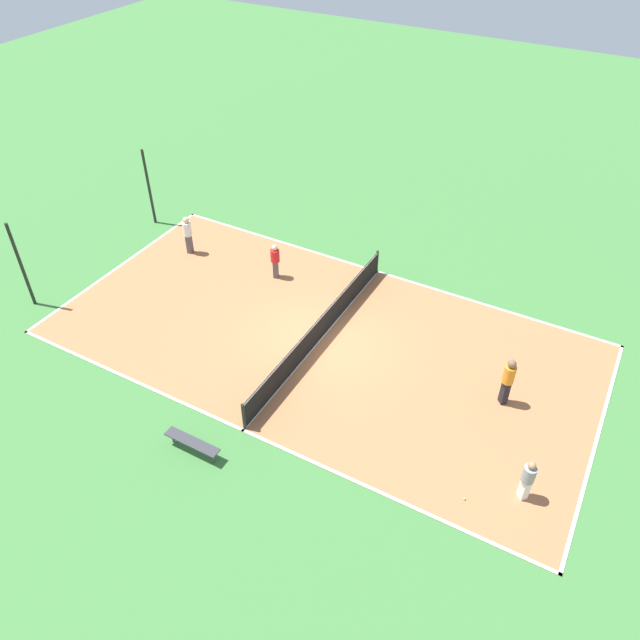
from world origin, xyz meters
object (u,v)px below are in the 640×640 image
object	(u,v)px
tennis_ball_left_sideline	(362,272)
fence_post_back_left	(21,265)
fence_post_back_right	(149,187)
tennis_net	(320,328)
tennis_ball_far_baseline	(531,465)
bench	(192,443)
player_baseline_gray	(528,478)
tennis_ball_right_alley	(464,499)
player_coach_red	(275,259)
player_near_white	(188,233)
player_center_orange	(508,379)

from	to	relation	value
tennis_ball_left_sideline	fence_post_back_left	distance (m)	12.84
tennis_ball_left_sideline	fence_post_back_right	distance (m)	10.21
tennis_net	tennis_ball_far_baseline	distance (m)	8.21
bench	tennis_ball_far_baseline	world-z (taller)	bench
fence_post_back_right	tennis_ball_far_baseline	bearing A→B (deg)	-106.14
player_baseline_gray	tennis_ball_far_baseline	world-z (taller)	player_baseline_gray
tennis_net	tennis_ball_right_alley	size ratio (longest dim) A/B	139.88
tennis_ball_left_sideline	tennis_ball_far_baseline	xyz separation A→B (m)	(-6.28, -8.48, 0.00)
player_coach_red	tennis_ball_far_baseline	distance (m)	12.23
tennis_net	tennis_ball_left_sideline	distance (m)	4.45
player_near_white	player_baseline_gray	distance (m)	16.43
player_center_orange	fence_post_back_left	distance (m)	17.45
tennis_net	player_center_orange	xyz separation A→B (m)	(0.16, -6.53, 0.51)
tennis_net	tennis_ball_far_baseline	size ratio (longest dim) A/B	139.88
player_near_white	fence_post_back_right	world-z (taller)	fence_post_back_right
player_near_white	player_baseline_gray	xyz separation A→B (m)	(-5.28, -15.56, -0.15)
fence_post_back_right	fence_post_back_left	bearing A→B (deg)	180.00
player_near_white	fence_post_back_right	distance (m)	3.31
tennis_net	player_center_orange	world-z (taller)	player_center_orange
tennis_ball_far_baseline	tennis_net	bearing A→B (deg)	76.66
player_baseline_gray	fence_post_back_left	world-z (taller)	fence_post_back_left
player_coach_red	tennis_net	bearing A→B (deg)	-151.85
player_baseline_gray	fence_post_back_left	size ratio (longest dim) A/B	0.42
bench	tennis_ball_far_baseline	xyz separation A→B (m)	(4.27, -8.79, -0.33)
tennis_net	player_near_white	distance (m)	7.88
tennis_net	bench	distance (m)	6.22
bench	player_center_orange	distance (m)	9.72
tennis_net	player_baseline_gray	distance (m)	8.58
player_center_orange	player_near_white	world-z (taller)	player_center_orange
player_baseline_gray	bench	bearing A→B (deg)	62.49
tennis_ball_right_alley	fence_post_back_right	xyz separation A→B (m)	(7.37, 17.20, 1.70)
fence_post_back_left	tennis_ball_right_alley	bearing A→B (deg)	-91.48
player_center_orange	tennis_ball_far_baseline	xyz separation A→B (m)	(-2.06, -1.45, -1.00)
player_center_orange	fence_post_back_right	world-z (taller)	fence_post_back_right
tennis_net	tennis_ball_right_alley	world-z (taller)	tennis_net
bench	fence_post_back_right	distance (m)	13.74
player_center_orange	fence_post_back_right	xyz separation A→B (m)	(3.30, 17.05, 0.70)
bench	tennis_ball_left_sideline	xyz separation A→B (m)	(10.55, -0.31, -0.33)
player_baseline_gray	player_center_orange	bearing A→B (deg)	-22.12
tennis_net	tennis_ball_left_sideline	bearing A→B (deg)	6.52
player_baseline_gray	player_coach_red	size ratio (longest dim) A/B	0.99
tennis_net	tennis_ball_left_sideline	world-z (taller)	tennis_net
tennis_net	fence_post_back_right	distance (m)	11.14
player_center_orange	tennis_ball_right_alley	xyz separation A→B (m)	(-4.07, -0.15, -1.00)
tennis_ball_far_baseline	fence_post_back_left	distance (m)	18.64
tennis_ball_right_alley	tennis_ball_far_baseline	distance (m)	2.40
tennis_ball_far_baseline	fence_post_back_right	bearing A→B (deg)	73.86
tennis_net	player_near_white	xyz separation A→B (m)	(2.24, 7.54, 0.44)
bench	player_coach_red	xyz separation A→B (m)	(8.66, 2.60, 0.46)
fence_post_back_left	fence_post_back_right	bearing A→B (deg)	0.00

